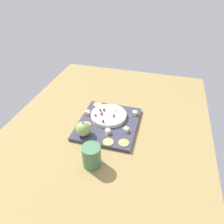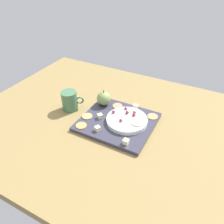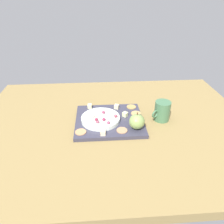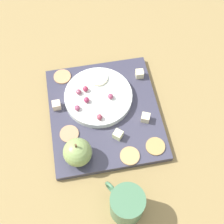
# 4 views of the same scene
# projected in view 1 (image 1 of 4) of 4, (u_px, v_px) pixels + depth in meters

# --- Properties ---
(table) EXTENTS (1.37, 1.02, 0.04)m
(table) POSITION_uv_depth(u_px,v_px,m) (107.00, 130.00, 1.08)
(table) COLOR olive
(table) RESTS_ON ground
(platter) EXTENTS (0.33, 0.29, 0.02)m
(platter) POSITION_uv_depth(u_px,v_px,m) (107.00, 123.00, 1.07)
(platter) COLOR #373647
(platter) RESTS_ON table
(serving_dish) EXTENTS (0.19, 0.19, 0.02)m
(serving_dish) POSITION_uv_depth(u_px,v_px,m) (109.00, 115.00, 1.10)
(serving_dish) COLOR white
(serving_dish) RESTS_ON platter
(apple_whole) EXTENTS (0.07, 0.07, 0.07)m
(apple_whole) POSITION_uv_depth(u_px,v_px,m) (83.00, 129.00, 0.97)
(apple_whole) COLOR #809A53
(apple_whole) RESTS_ON platter
(apple_stem) EXTENTS (0.01, 0.01, 0.01)m
(apple_stem) POSITION_uv_depth(u_px,v_px,m) (83.00, 122.00, 0.95)
(apple_stem) COLOR brown
(apple_stem) RESTS_ON apple_whole
(cheese_cube_0) EXTENTS (0.03, 0.03, 0.02)m
(cheese_cube_0) POSITION_uv_depth(u_px,v_px,m) (126.00, 130.00, 1.01)
(cheese_cube_0) COLOR beige
(cheese_cube_0) RESTS_ON platter
(cheese_cube_1) EXTENTS (0.03, 0.03, 0.02)m
(cheese_cube_1) POSITION_uv_depth(u_px,v_px,m) (108.00, 131.00, 1.00)
(cheese_cube_1) COLOR beige
(cheese_cube_1) RESTS_ON platter
(cheese_cube_2) EXTENTS (0.02, 0.02, 0.02)m
(cheese_cube_2) POSITION_uv_depth(u_px,v_px,m) (87.00, 113.00, 1.12)
(cheese_cube_2) COLOR beige
(cheese_cube_2) RESTS_ON platter
(cheese_cube_3) EXTENTS (0.02, 0.02, 0.02)m
(cheese_cube_3) POSITION_uv_depth(u_px,v_px,m) (135.00, 113.00, 1.11)
(cheese_cube_3) COLOR beige
(cheese_cube_3) RESTS_ON platter
(cracker_0) EXTENTS (0.05, 0.05, 0.00)m
(cracker_0) POSITION_uv_depth(u_px,v_px,m) (124.00, 143.00, 0.95)
(cracker_0) COLOR #AA894D
(cracker_0) RESTS_ON platter
(cracker_1) EXTENTS (0.05, 0.05, 0.00)m
(cracker_1) POSITION_uv_depth(u_px,v_px,m) (86.00, 125.00, 1.05)
(cracker_1) COLOR #AA805B
(cracker_1) RESTS_ON platter
(cracker_2) EXTENTS (0.05, 0.05, 0.00)m
(cracker_2) POSITION_uv_depth(u_px,v_px,m) (108.00, 142.00, 0.95)
(cracker_2) COLOR tan
(cracker_2) RESTS_ON platter
(cracker_3) EXTENTS (0.05, 0.05, 0.00)m
(cracker_3) POSITION_uv_depth(u_px,v_px,m) (98.00, 105.00, 1.19)
(cracker_3) COLOR tan
(cracker_3) RESTS_ON platter
(grape_0) EXTENTS (0.02, 0.01, 0.01)m
(grape_0) POSITION_uv_depth(u_px,v_px,m) (102.00, 113.00, 1.08)
(grape_0) COLOR #892846
(grape_0) RESTS_ON serving_dish
(grape_1) EXTENTS (0.02, 0.01, 0.01)m
(grape_1) POSITION_uv_depth(u_px,v_px,m) (95.00, 115.00, 1.07)
(grape_1) COLOR #8B3E58
(grape_1) RESTS_ON serving_dish
(grape_2) EXTENTS (0.02, 0.01, 0.01)m
(grape_2) POSITION_uv_depth(u_px,v_px,m) (114.00, 116.00, 1.07)
(grape_2) COLOR #8A3853
(grape_2) RESTS_ON serving_dish
(grape_3) EXTENTS (0.02, 0.01, 0.01)m
(grape_3) POSITION_uv_depth(u_px,v_px,m) (100.00, 110.00, 1.11)
(grape_3) COLOR #863E52
(grape_3) RESTS_ON serving_dish
(grape_4) EXTENTS (0.02, 0.01, 0.02)m
(grape_4) POSITION_uv_depth(u_px,v_px,m) (104.00, 110.00, 1.11)
(grape_4) COLOR #922941
(grape_4) RESTS_ON serving_dish
(grape_5) EXTENTS (0.02, 0.01, 0.02)m
(grape_5) POSITION_uv_depth(u_px,v_px,m) (103.00, 121.00, 1.03)
(grape_5) COLOR #8F3848
(grape_5) RESTS_ON serving_dish
(apple_slice_0) EXTENTS (0.05, 0.05, 0.01)m
(apple_slice_0) POSITION_uv_depth(u_px,v_px,m) (112.00, 108.00, 1.13)
(apple_slice_0) COLOR beige
(apple_slice_0) RESTS_ON serving_dish
(cup) EXTENTS (0.10, 0.08, 0.10)m
(cup) POSITION_uv_depth(u_px,v_px,m) (92.00, 156.00, 0.85)
(cup) COLOR #43704C
(cup) RESTS_ON table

